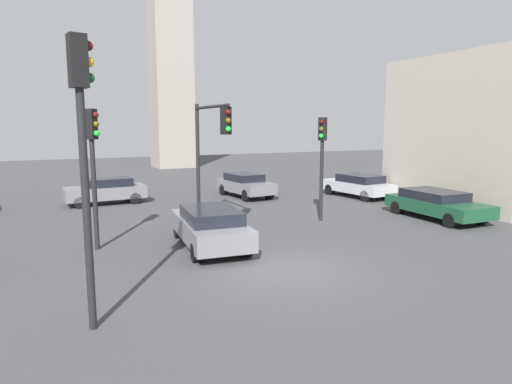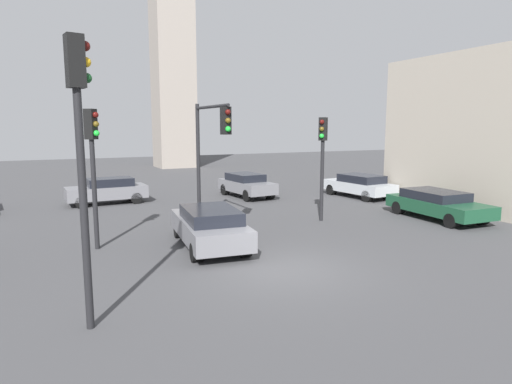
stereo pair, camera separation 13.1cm
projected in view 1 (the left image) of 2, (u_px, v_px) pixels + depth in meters
The scene contains 10 objects.
ground_plane at pixel (285, 269), 12.92m from camera, with size 102.24×102.24×0.00m, color #424244.
traffic_light_0 at pixel (93, 152), 14.52m from camera, with size 0.48×0.46×4.75m.
traffic_light_1 at pixel (211, 139), 17.17m from camera, with size 0.33×3.30×5.12m.
traffic_light_2 at pixel (322, 149), 19.12m from camera, with size 0.48×0.45×4.57m.
traffic_light_3 at pixel (83, 132), 8.51m from camera, with size 0.48×0.37×5.91m.
car_0 at pixel (106, 190), 23.70m from camera, with size 4.23×1.85×1.41m.
car_1 at pixel (245, 184), 26.10m from camera, with size 2.14×4.26×1.40m.
car_2 at pixel (210, 226), 15.19m from camera, with size 2.46×4.88×1.40m.
car_3 at pixel (436, 203), 19.96m from camera, with size 2.36×4.88×1.28m.
car_6 at pixel (358, 185), 26.07m from camera, with size 2.27×4.61×1.36m.
Camera 1 is at (-6.36, -10.72, 4.16)m, focal length 30.63 mm.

